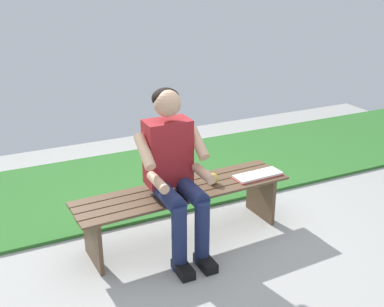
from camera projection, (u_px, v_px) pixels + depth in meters
grass_strip at (136, 181)px, 4.83m from camera, size 9.00×1.60×0.03m
bench_near at (184, 200)px, 3.74m from camera, size 1.75×0.50×0.43m
person_seated at (174, 167)px, 3.48m from camera, size 0.50×0.69×1.24m
apple at (213, 179)px, 3.77m from camera, size 0.09×0.09×0.09m
book_open at (258, 175)px, 3.91m from camera, size 0.42×0.18×0.02m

